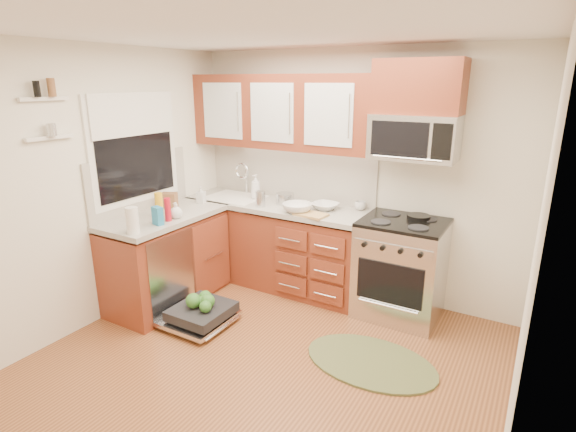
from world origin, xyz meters
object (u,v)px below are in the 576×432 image
Objects in this scene: range at (400,268)px; cup at (360,206)px; upper_cabinets at (281,112)px; sink at (235,208)px; rug at (371,362)px; skillet at (419,217)px; stock_pot at (285,199)px; dishwasher at (199,314)px; bowl_b at (297,208)px; bowl_a at (325,206)px; cutting_board at (311,215)px; microwave at (414,137)px; paper_towel_roll at (132,220)px.

range is 0.75m from cup.
upper_cabinets reaches higher than range.
range reaches higher than sink.
skillet reaches higher than rug.
stock_pot reaches higher than range.
cup reaches higher than rug.
range is 1.95m from dishwasher.
stock_pot is 0.66× the size of bowl_b.
bowl_b is at bearing -141.89° from cup.
cup is at bearing 25.90° from bowl_a.
microwave is at bearing 21.07° from cutting_board.
microwave is 0.71× the size of rug.
microwave is at bearing 3.85° from sink.
bowl_b reaches higher than dishwasher.
cup is (-0.52, 0.22, 0.49)m from range.
sink is (-1.93, -0.01, 0.33)m from range.
rug is 5.04× the size of skillet.
sink is 3.20× the size of stock_pot.
microwave is at bearing 3.81° from bowl_a.
stock_pot is (0.24, 1.17, 0.88)m from dishwasher.
cup is at bearing 51.64° from cutting_board.
upper_cabinets is 1.99m from range.
cutting_board is at bearing -10.02° from bowl_b.
bowl_a is (0.46, 0.03, -0.03)m from stock_pot.
stock_pot is at bearing 145.29° from rug.
bowl_a is 0.91× the size of bowl_b.
microwave is at bearing -1.02° from upper_cabinets.
rug is at bearing -86.60° from microwave.
rug is 1.59m from cup.
bowl_a is at bearing -154.10° from cup.
paper_towel_roll is at bearing -90.00° from sink.
bowl_a is 2.34× the size of cup.
sink is at bearing -176.12° from bowl_a.
rug is at bearing -62.81° from cup.
microwave is 0.90m from cup.
sink is at bearing 155.84° from rug.
upper_cabinets is at bearing 71.78° from paper_towel_roll.
range is 1.02m from rug.
paper_towel_roll is at bearing -108.22° from upper_cabinets.
microwave reaches higher than cutting_board.
bowl_b reaches higher than skillet.
range reaches higher than cutting_board.
microwave is 2.57m from paper_towel_roll.
skillet is at bearing 37.28° from dishwasher.
range is at bearing 36.92° from paper_towel_roll.
bowl_a is (-0.90, 0.97, 0.95)m from rug.
bowl_b is 2.58× the size of cup.
bowl_a reaches higher than rug.
cup is at bearing 4.82° from upper_cabinets.
range is 0.52m from skillet.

